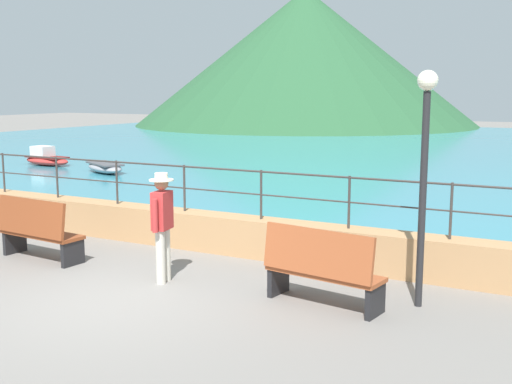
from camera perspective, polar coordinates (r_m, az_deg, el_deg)
The scene contains 11 objects.
ground_plane at distance 9.47m, azimuth -13.28°, elevation -9.55°, with size 120.00×120.00×0.00m, color slate.
promenade_wall at distance 11.87m, azimuth -3.13°, elevation -3.75°, with size 20.00×0.56×0.70m, color tan.
railing at distance 11.69m, azimuth -3.17°, elevation 0.89°, with size 18.44×0.04×0.90m.
lake_water at distance 33.22m, azimuth 17.47°, elevation 3.60°, with size 64.00×44.32×0.06m, color teal.
hill_main at distance 56.44m, azimuth 4.47°, elevation 12.07°, with size 29.95×29.95×11.80m, color #285633.
bench_main at distance 11.83m, azimuth -19.29°, elevation -3.26°, with size 1.74×0.69×1.13m.
bench_far at distance 8.84m, azimuth 5.97°, elevation -6.90°, with size 1.76×0.80×1.13m.
person_walking at distance 9.92m, azimuth -8.53°, elevation -2.70°, with size 0.38×0.56×1.75m.
lamp_post at distance 8.81m, azimuth 15.11°, elevation 3.60°, with size 0.28×0.28×3.28m.
boat_1 at distance 26.57m, azimuth -18.56°, elevation 2.91°, with size 2.38×1.13×0.76m.
boat_2 at distance 23.53m, azimuth -13.60°, elevation 2.20°, with size 2.46×1.85×0.36m.
Camera 1 is at (5.98, -6.70, 3.00)m, focal length 43.93 mm.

